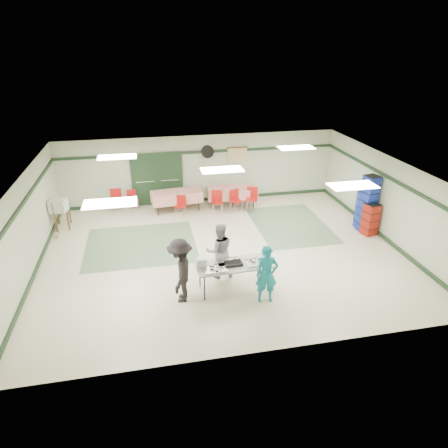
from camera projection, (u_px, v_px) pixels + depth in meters
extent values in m
plane|color=beige|center=(222.00, 252.00, 12.53)|extent=(11.00, 11.00, 0.00)
plane|color=white|center=(222.00, 169.00, 11.40)|extent=(11.00, 11.00, 0.00)
plane|color=#B5BEA3|center=(200.00, 169.00, 15.97)|extent=(11.00, 0.00, 11.00)
plane|color=#B5BEA3|center=(266.00, 299.00, 7.97)|extent=(11.00, 0.00, 11.00)
plane|color=#B5BEA3|center=(26.00, 228.00, 10.98)|extent=(0.00, 9.00, 9.00)
plane|color=#B5BEA3|center=(388.00, 199.00, 12.96)|extent=(0.00, 9.00, 9.00)
cube|color=#1B321C|center=(200.00, 152.00, 15.64)|extent=(11.00, 0.06, 0.10)
cube|color=#1B321C|center=(201.00, 199.00, 16.48)|extent=(11.00, 0.06, 0.12)
cube|color=#1B321C|center=(22.00, 204.00, 10.69)|extent=(0.06, 9.00, 0.10)
cube|color=#1B321C|center=(37.00, 268.00, 11.53)|extent=(0.06, 9.00, 0.12)
cube|color=#1B321C|center=(391.00, 179.00, 12.66)|extent=(0.06, 9.00, 0.10)
cube|color=#1B321C|center=(381.00, 235.00, 13.49)|extent=(0.06, 9.00, 0.12)
cube|color=gray|center=(141.00, 245.00, 12.97)|extent=(3.50, 3.00, 0.01)
cube|color=gray|center=(290.00, 225.00, 14.37)|extent=(2.50, 3.50, 0.01)
cube|color=gray|center=(145.00, 180.00, 15.64)|extent=(0.90, 0.06, 2.10)
cube|color=gray|center=(170.00, 179.00, 15.81)|extent=(0.90, 0.06, 2.10)
cube|color=#1B321C|center=(157.00, 179.00, 15.71)|extent=(2.00, 0.03, 2.15)
cylinder|color=black|center=(208.00, 152.00, 15.67)|extent=(0.50, 0.10, 0.50)
cube|color=beige|center=(237.00, 155.00, 15.97)|extent=(0.80, 0.02, 0.60)
cube|color=#A2A39E|center=(234.00, 265.00, 10.38)|extent=(2.03, 0.89, 0.04)
cylinder|color=black|center=(205.00, 288.00, 10.07)|extent=(0.04, 0.04, 0.72)
cylinder|color=black|center=(269.00, 279.00, 10.44)|extent=(0.04, 0.04, 0.72)
cylinder|color=black|center=(200.00, 275.00, 10.64)|extent=(0.04, 0.04, 0.72)
cylinder|color=black|center=(261.00, 267.00, 11.01)|extent=(0.04, 0.04, 0.72)
cube|color=silver|center=(256.00, 263.00, 10.41)|extent=(0.58, 0.45, 0.02)
cube|color=silver|center=(229.00, 262.00, 10.43)|extent=(0.60, 0.47, 0.02)
cube|color=silver|center=(215.00, 269.00, 10.13)|extent=(0.61, 0.48, 0.02)
cube|color=black|center=(233.00, 263.00, 10.32)|extent=(0.46, 0.30, 0.08)
cube|color=white|center=(202.00, 262.00, 10.24)|extent=(0.25, 0.23, 0.22)
imported|color=teal|center=(267.00, 274.00, 9.90)|extent=(0.60, 0.44, 1.54)
imported|color=gray|center=(219.00, 251.00, 10.94)|extent=(0.78, 0.61, 1.60)
imported|color=black|center=(180.00, 271.00, 9.90)|extent=(0.85, 1.21, 1.71)
cube|color=red|center=(232.00, 188.00, 15.70)|extent=(1.98, 0.94, 0.05)
cube|color=red|center=(232.00, 193.00, 15.78)|extent=(1.98, 0.97, 0.40)
cylinder|color=black|center=(213.00, 201.00, 15.47)|extent=(0.04, 0.04, 0.72)
cylinder|color=black|center=(254.00, 199.00, 15.68)|extent=(0.04, 0.04, 0.72)
cylinder|color=black|center=(211.00, 195.00, 16.05)|extent=(0.04, 0.04, 0.72)
cylinder|color=black|center=(250.00, 193.00, 16.25)|extent=(0.04, 0.04, 0.72)
cube|color=red|center=(176.00, 192.00, 15.31)|extent=(1.98, 1.02, 0.05)
cube|color=red|center=(177.00, 197.00, 15.39)|extent=(1.99, 1.05, 0.40)
cylinder|color=black|center=(158.00, 207.00, 14.97)|extent=(0.04, 0.04, 0.72)
cylinder|color=black|center=(199.00, 202.00, 15.41)|extent=(0.04, 0.04, 0.72)
cylinder|color=black|center=(155.00, 201.00, 15.52)|extent=(0.04, 0.04, 0.72)
cylinder|color=black|center=(195.00, 196.00, 15.96)|extent=(0.04, 0.04, 0.72)
cube|color=#B41D0E|center=(236.00, 201.00, 15.25)|extent=(0.51, 0.51, 0.04)
cube|color=#B41D0E|center=(234.00, 194.00, 15.30)|extent=(0.40, 0.16, 0.40)
cylinder|color=silver|center=(235.00, 209.00, 15.15)|extent=(0.02, 0.02, 0.42)
cylinder|color=silver|center=(242.00, 207.00, 15.29)|extent=(0.02, 0.02, 0.42)
cylinder|color=silver|center=(231.00, 206.00, 15.41)|extent=(0.02, 0.02, 0.42)
cylinder|color=silver|center=(238.00, 205.00, 15.55)|extent=(0.02, 0.02, 0.42)
cube|color=#B41D0E|center=(217.00, 202.00, 15.11)|extent=(0.45, 0.45, 0.04)
cube|color=#B41D0E|center=(217.00, 195.00, 15.19)|extent=(0.41, 0.08, 0.41)
cylinder|color=silver|center=(213.00, 210.00, 15.05)|extent=(0.02, 0.02, 0.43)
cylinder|color=silver|center=(222.00, 210.00, 15.08)|extent=(0.02, 0.02, 0.43)
cylinder|color=silver|center=(213.00, 207.00, 15.35)|extent=(0.02, 0.02, 0.43)
cylinder|color=silver|center=(221.00, 206.00, 15.38)|extent=(0.02, 0.02, 0.43)
cube|color=#B41D0E|center=(252.00, 199.00, 15.35)|extent=(0.54, 0.54, 0.04)
cube|color=#B41D0E|center=(252.00, 192.00, 15.43)|extent=(0.42, 0.17, 0.42)
cylinder|color=silver|center=(247.00, 207.00, 15.32)|extent=(0.02, 0.02, 0.45)
cylinder|color=silver|center=(256.00, 207.00, 15.28)|extent=(0.02, 0.02, 0.45)
cylinder|color=silver|center=(248.00, 203.00, 15.63)|extent=(0.02, 0.02, 0.45)
cylinder|color=silver|center=(256.00, 204.00, 15.59)|extent=(0.02, 0.02, 0.45)
cube|color=#B41D0E|center=(180.00, 206.00, 14.88)|extent=(0.49, 0.49, 0.04)
cube|color=#B41D0E|center=(181.00, 200.00, 14.94)|extent=(0.35, 0.19, 0.37)
cylinder|color=silver|center=(176.00, 213.00, 14.87)|extent=(0.02, 0.02, 0.39)
cylinder|color=silver|center=(183.00, 213.00, 14.81)|extent=(0.02, 0.02, 0.39)
cylinder|color=silver|center=(178.00, 210.00, 15.13)|extent=(0.02, 0.02, 0.39)
cylinder|color=silver|center=(186.00, 210.00, 15.07)|extent=(0.02, 0.02, 0.39)
cube|color=#B41D0E|center=(133.00, 200.00, 15.43)|extent=(0.45, 0.45, 0.04)
cube|color=#B41D0E|center=(132.00, 194.00, 15.48)|extent=(0.37, 0.13, 0.37)
cylinder|color=silver|center=(131.00, 207.00, 15.34)|extent=(0.02, 0.02, 0.39)
cylinder|color=silver|center=(138.00, 206.00, 15.46)|extent=(0.02, 0.02, 0.39)
cylinder|color=silver|center=(129.00, 205.00, 15.58)|extent=(0.02, 0.02, 0.39)
cylinder|color=silver|center=(136.00, 204.00, 15.70)|extent=(0.02, 0.02, 0.39)
cube|color=#B41D0E|center=(116.00, 201.00, 15.19)|extent=(0.43, 0.43, 0.04)
cube|color=#B41D0E|center=(116.00, 194.00, 15.26)|extent=(0.42, 0.05, 0.42)
cylinder|color=silver|center=(112.00, 209.00, 15.11)|extent=(0.02, 0.02, 0.44)
cylinder|color=silver|center=(121.00, 208.00, 15.17)|extent=(0.02, 0.02, 0.44)
cylinder|color=silver|center=(113.00, 206.00, 15.41)|extent=(0.02, 0.02, 0.44)
cylinder|color=silver|center=(122.00, 205.00, 15.47)|extent=(0.02, 0.02, 0.44)
cube|color=#1A2D9C|center=(368.00, 204.00, 13.50)|extent=(0.52, 0.52, 2.00)
cube|color=maroon|center=(370.00, 219.00, 13.45)|extent=(0.50, 0.50, 1.11)
cube|color=#1A2D9C|center=(363.00, 210.00, 13.86)|extent=(0.46, 0.46, 1.35)
cube|color=brown|center=(61.00, 208.00, 13.88)|extent=(0.56, 0.81, 0.05)
cube|color=brown|center=(56.00, 222.00, 13.71)|extent=(0.05, 0.05, 0.70)
cube|color=brown|center=(68.00, 221.00, 13.81)|extent=(0.05, 0.05, 0.70)
cube|color=brown|center=(58.00, 215.00, 14.27)|extent=(0.05, 0.05, 0.70)
cube|color=brown|center=(70.00, 214.00, 14.37)|extent=(0.05, 0.05, 0.70)
cube|color=beige|center=(58.00, 206.00, 13.49)|extent=(0.61, 0.56, 0.42)
cylinder|color=brown|center=(55.00, 219.00, 13.23)|extent=(0.06, 0.20, 1.23)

